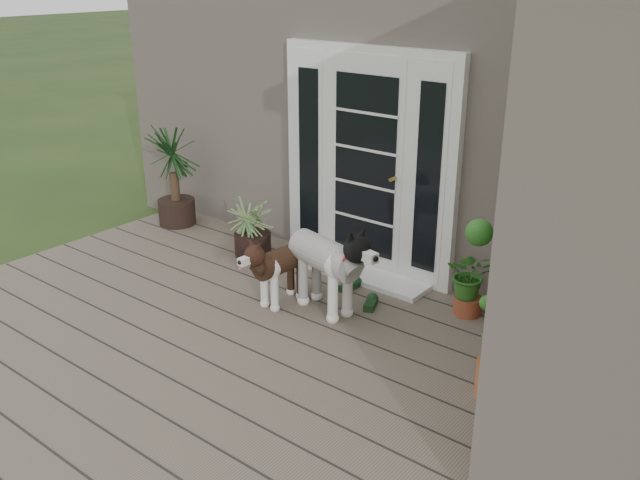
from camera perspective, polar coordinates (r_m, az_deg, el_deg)
The scene contains 14 objects.
deck at distance 5.30m, azimuth -8.40°, elevation -11.00°, with size 6.20×4.60×0.12m, color #6B5B4C.
house_main at distance 8.07m, azimuth 13.75°, elevation 11.52°, with size 7.40×4.00×3.10m, color #665E54.
door_unit at distance 6.50m, azimuth 3.99°, elevation 6.46°, with size 1.90×0.14×2.15m, color white.
door_step at distance 6.70m, azimuth 2.79°, elevation -2.58°, with size 1.60×0.40×0.05m, color white.
brindle_dog at distance 6.02m, azimuth -3.20°, elevation -2.67°, with size 0.31×0.71×0.60m, color #3B2415, non-canonical shape.
white_dog at distance 5.85m, azimuth 0.43°, elevation -2.55°, with size 0.39×0.91×0.76m, color silver, non-canonical shape.
spider_plant at distance 7.02m, azimuth -5.69°, elevation 1.23°, with size 0.63×0.63×0.67m, color #83935A, non-canonical shape.
yucca at distance 7.98m, azimuth -12.09°, elevation 5.28°, with size 0.81×0.81×1.17m, color black, non-canonical shape.
herb_a at distance 5.97m, azimuth 12.35°, elevation -3.89°, with size 0.40×0.40×0.50m, color #235D1A.
herb_b at distance 5.83m, azimuth 17.40°, elevation -4.55°, with size 0.40×0.40×0.60m, color #1C621C.
herb_c at distance 5.72m, azimuth 16.75°, elevation -5.63°, with size 0.31×0.31×0.49m, color #1B5E1A.
sapling at distance 4.60m, azimuth 15.94°, elevation -2.48°, with size 0.57×0.57×1.93m, color #254F16, non-canonical shape.
clog_left at distance 6.06m, azimuth 4.26°, elevation -5.25°, with size 0.12×0.27×0.08m, color #143317, non-canonical shape.
clog_right at distance 6.37m, azimuth 2.53°, elevation -3.75°, with size 0.13×0.28×0.08m, color #173A1D, non-canonical shape.
Camera 1 is at (3.33, -2.58, 2.92)m, focal length 38.33 mm.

